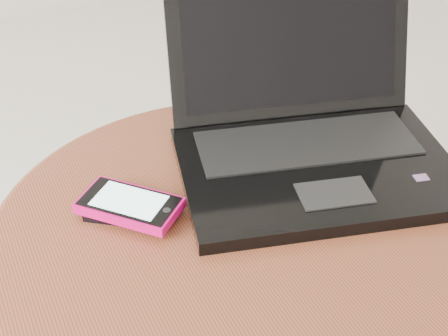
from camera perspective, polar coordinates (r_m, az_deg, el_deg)
name	(u,v)px	position (r m, az deg, el deg)	size (l,w,h in m)	color
table	(237,284)	(0.93, 1.14, -9.92)	(0.65, 0.65, 0.52)	#612A16
laptop	(309,130)	(0.96, 7.31, 3.21)	(0.45, 0.42, 0.24)	black
phone_black	(128,210)	(0.88, -8.25, -3.63)	(0.12, 0.11, 0.01)	black
phone_pink	(130,205)	(0.87, -8.10, -3.15)	(0.14, 0.14, 0.02)	#D0085F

